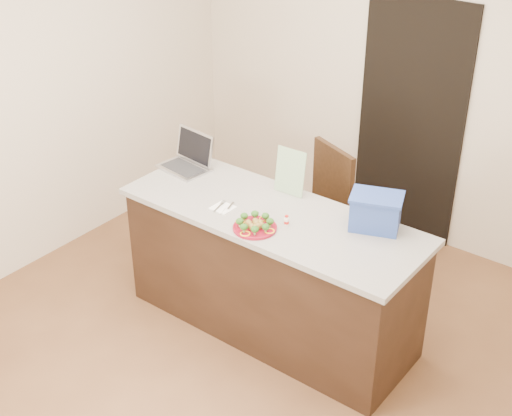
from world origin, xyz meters
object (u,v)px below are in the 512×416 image
Objects in this scene: blue_box at (376,211)px; chair at (324,207)px; napkin at (223,208)px; plate at (255,227)px; laptop at (189,158)px; island at (271,271)px; yogurt_bottle at (287,221)px.

blue_box reaches higher than chair.
blue_box reaches higher than napkin.
laptop is (-0.91, 0.40, 0.06)m from plate.
blue_box is at bearing 21.28° from island.
laptop is at bearing -121.92° from chair.
napkin is 0.46m from yogurt_bottle.
chair reaches higher than island.
blue_box is 0.36× the size of chair.
laptop reaches higher than blue_box.
blue_box is at bearing 34.66° from yogurt_bottle.
plate is 0.20m from yogurt_bottle.
yogurt_bottle is (0.16, -0.07, 0.49)m from island.
yogurt_bottle is 0.07× the size of chair.
plate is at bearing -129.69° from yogurt_bottle.
laptop is at bearing 161.54° from blue_box.
chair is (-0.11, 0.99, -0.34)m from plate.
island is 7.45× the size of plate.
laptop reaches higher than island.
yogurt_bottle is (0.46, 0.08, 0.03)m from napkin.
chair is at bearing 96.40° from plate.
island is 15.30× the size of napkin.
chair is (0.80, 0.58, -0.40)m from laptop.
blue_box is at bearing 9.22° from laptop.
island is at bearing 98.69° from plate.
napkin is at bearing 166.23° from plate.
yogurt_bottle is at bearing -23.57° from island.
yogurt_bottle reaches higher than plate.
blue_box reaches higher than island.
laptop is at bearing 151.10° from napkin.
napkin is 0.68m from laptop.
laptop is (-1.04, 0.25, 0.04)m from yogurt_bottle.
blue_box reaches higher than yogurt_bottle.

